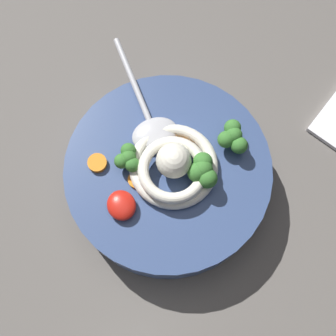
# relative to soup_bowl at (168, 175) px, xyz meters

# --- Properties ---
(table_slab) EXTENTS (1.24, 1.24, 0.04)m
(table_slab) POSITION_rel_soup_bowl_xyz_m (0.02, 0.03, -0.06)
(table_slab) COLOR #5B5651
(table_slab) RESTS_ON ground
(soup_bowl) EXTENTS (0.27, 0.27, 0.07)m
(soup_bowl) POSITION_rel_soup_bowl_xyz_m (0.00, 0.00, 0.00)
(soup_bowl) COLOR #334775
(soup_bowl) RESTS_ON table_slab
(noodle_pile) EXTENTS (0.12, 0.12, 0.05)m
(noodle_pile) POSITION_rel_soup_bowl_xyz_m (0.00, 0.00, 0.05)
(noodle_pile) COLOR silver
(noodle_pile) RESTS_ON soup_bowl
(soup_spoon) EXTENTS (0.17, 0.06, 0.02)m
(soup_spoon) POSITION_rel_soup_bowl_xyz_m (-0.06, 0.01, 0.04)
(soup_spoon) COLOR #B7B7BC
(soup_spoon) RESTS_ON soup_bowl
(chili_sauce_dollop) EXTENTS (0.04, 0.03, 0.02)m
(chili_sauce_dollop) POSITION_rel_soup_bowl_xyz_m (0.02, -0.07, 0.04)
(chili_sauce_dollop) COLOR red
(chili_sauce_dollop) RESTS_ON soup_bowl
(broccoli_floret_right) EXTENTS (0.04, 0.03, 0.03)m
(broccoli_floret_right) POSITION_rel_soup_bowl_xyz_m (-0.03, -0.04, 0.05)
(broccoli_floret_right) COLOR #7A9E60
(broccoli_floret_right) RESTS_ON soup_bowl
(broccoli_floret_center) EXTENTS (0.04, 0.04, 0.03)m
(broccoli_floret_center) POSITION_rel_soup_bowl_xyz_m (0.01, 0.09, 0.05)
(broccoli_floret_center) COLOR #7A9E60
(broccoli_floret_center) RESTS_ON soup_bowl
(broccoli_floret_near_spoon) EXTENTS (0.05, 0.04, 0.04)m
(broccoli_floret_near_spoon) POSITION_rel_soup_bowl_xyz_m (0.03, 0.03, 0.06)
(broccoli_floret_near_spoon) COLOR #7A9E60
(broccoli_floret_near_spoon) RESTS_ON soup_bowl
(carrot_slice_left) EXTENTS (0.02, 0.02, 0.01)m
(carrot_slice_left) POSITION_rel_soup_bowl_xyz_m (-0.05, -0.08, 0.04)
(carrot_slice_left) COLOR orange
(carrot_slice_left) RESTS_ON soup_bowl
(carrot_slice_beside_noodles) EXTENTS (0.02, 0.02, 0.00)m
(carrot_slice_beside_noodles) POSITION_rel_soup_bowl_xyz_m (-0.00, -0.04, 0.03)
(carrot_slice_beside_noodles) COLOR orange
(carrot_slice_beside_noodles) RESTS_ON soup_bowl
(carrot_slice_far) EXTENTS (0.03, 0.03, 0.01)m
(carrot_slice_far) POSITION_rel_soup_bowl_xyz_m (-0.02, 0.02, 0.03)
(carrot_slice_far) COLOR orange
(carrot_slice_far) RESTS_ON soup_bowl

